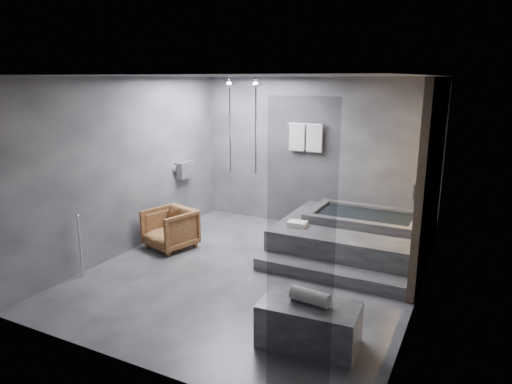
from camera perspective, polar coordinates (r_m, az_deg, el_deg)
The scene contains 7 objects.
room at distance 6.33m, azimuth 3.88°, elevation 4.57°, with size 5.00×5.04×2.82m.
tub_deck at distance 7.61m, azimuth 11.85°, elevation -5.60°, with size 2.20×2.00×0.50m, color #2D2D2F.
tub_step at distance 6.61m, azimuth 9.05°, elevation -10.05°, with size 2.20×0.36×0.18m, color #2D2D2F.
concrete_bench at distance 5.07m, azimuth 6.62°, elevation -16.07°, with size 1.04×0.57×0.47m, color #2D2D2F.
driftwood_chair at distance 7.75m, azimuth -10.68°, elevation -4.52°, with size 0.71×0.73×0.67m, color #412310.
rolled_towel at distance 4.94m, azimuth 6.77°, elevation -12.87°, with size 0.15×0.15×0.43m, color silver.
deck_towel at distance 7.23m, azimuth 5.19°, elevation -3.99°, with size 0.29×0.22×0.08m, color white.
Camera 1 is at (2.82, -5.51, 2.77)m, focal length 32.00 mm.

